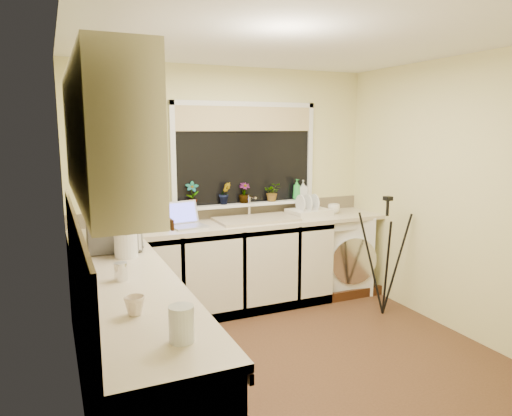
# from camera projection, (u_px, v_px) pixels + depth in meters

# --- Properties ---
(floor) EXTENTS (3.20, 3.20, 0.00)m
(floor) POSITION_uv_depth(u_px,v_px,m) (293.00, 358.00, 3.78)
(floor) COLOR brown
(floor) RESTS_ON ground
(ceiling) EXTENTS (3.20, 3.20, 0.00)m
(ceiling) POSITION_uv_depth(u_px,v_px,m) (298.00, 41.00, 3.37)
(ceiling) COLOR white
(ceiling) RESTS_ON ground
(wall_back) EXTENTS (3.20, 0.00, 3.20)m
(wall_back) POSITION_uv_depth(u_px,v_px,m) (227.00, 186.00, 4.93)
(wall_back) COLOR beige
(wall_back) RESTS_ON ground
(wall_front) EXTENTS (3.20, 0.00, 3.20)m
(wall_front) POSITION_uv_depth(u_px,v_px,m) (447.00, 258.00, 2.23)
(wall_front) COLOR beige
(wall_front) RESTS_ON ground
(wall_left) EXTENTS (0.00, 3.00, 3.00)m
(wall_left) POSITION_uv_depth(u_px,v_px,m) (71.00, 226.00, 2.94)
(wall_left) COLOR beige
(wall_left) RESTS_ON ground
(wall_right) EXTENTS (0.00, 3.00, 3.00)m
(wall_right) POSITION_uv_depth(u_px,v_px,m) (453.00, 196.00, 4.22)
(wall_right) COLOR beige
(wall_right) RESTS_ON ground
(base_cabinet_back) EXTENTS (2.55, 0.60, 0.86)m
(base_cabinet_back) POSITION_uv_depth(u_px,v_px,m) (208.00, 271.00, 4.66)
(base_cabinet_back) COLOR silver
(base_cabinet_back) RESTS_ON floor
(base_cabinet_left) EXTENTS (0.54, 2.40, 0.86)m
(base_cabinet_left) POSITION_uv_depth(u_px,v_px,m) (133.00, 356.00, 2.92)
(base_cabinet_left) COLOR silver
(base_cabinet_left) RESTS_ON floor
(worktop_back) EXTENTS (3.20, 0.60, 0.04)m
(worktop_back) POSITION_uv_depth(u_px,v_px,m) (238.00, 224.00, 4.72)
(worktop_back) COLOR beige
(worktop_back) RESTS_ON base_cabinet_back
(worktop_left) EXTENTS (0.60, 2.40, 0.04)m
(worktop_left) POSITION_uv_depth(u_px,v_px,m) (130.00, 287.00, 2.85)
(worktop_left) COLOR beige
(worktop_left) RESTS_ON base_cabinet_left
(upper_cabinet) EXTENTS (0.28, 1.90, 0.70)m
(upper_cabinet) POSITION_uv_depth(u_px,v_px,m) (100.00, 134.00, 2.50)
(upper_cabinet) COLOR silver
(upper_cabinet) RESTS_ON wall_left
(splashback_left) EXTENTS (0.02, 2.40, 0.45)m
(splashback_left) POSITION_uv_depth(u_px,v_px,m) (77.00, 253.00, 2.69)
(splashback_left) COLOR beige
(splashback_left) RESTS_ON wall_left
(splashback_back) EXTENTS (3.20, 0.02, 0.14)m
(splashback_back) POSITION_uv_depth(u_px,v_px,m) (228.00, 211.00, 4.96)
(splashback_back) COLOR beige
(splashback_back) RESTS_ON wall_back
(window_glass) EXTENTS (1.50, 0.02, 1.00)m
(window_glass) POSITION_uv_depth(u_px,v_px,m) (245.00, 155.00, 4.94)
(window_glass) COLOR black
(window_glass) RESTS_ON wall_back
(window_blind) EXTENTS (1.50, 0.02, 0.25)m
(window_blind) POSITION_uv_depth(u_px,v_px,m) (246.00, 119.00, 4.86)
(window_blind) COLOR tan
(window_blind) RESTS_ON wall_back
(windowsill) EXTENTS (1.60, 0.14, 0.03)m
(windowsill) POSITION_uv_depth(u_px,v_px,m) (247.00, 204.00, 4.98)
(windowsill) COLOR white
(windowsill) RESTS_ON wall_back
(sink) EXTENTS (0.82, 0.46, 0.03)m
(sink) POSITION_uv_depth(u_px,v_px,m) (256.00, 219.00, 4.79)
(sink) COLOR tan
(sink) RESTS_ON worktop_back
(faucet) EXTENTS (0.03, 0.03, 0.24)m
(faucet) POSITION_uv_depth(u_px,v_px,m) (249.00, 206.00, 4.94)
(faucet) COLOR silver
(faucet) RESTS_ON worktop_back
(washing_machine) EXTENTS (0.73, 0.71, 0.88)m
(washing_machine) POSITION_uv_depth(u_px,v_px,m) (337.00, 252.00, 5.33)
(washing_machine) COLOR white
(washing_machine) RESTS_ON floor
(laptop) EXTENTS (0.36, 0.36, 0.23)m
(laptop) POSITION_uv_depth(u_px,v_px,m) (186.00, 220.00, 4.51)
(laptop) COLOR #A9AAB2
(laptop) RESTS_ON worktop_back
(kettle) EXTENTS (0.17, 0.17, 0.22)m
(kettle) POSITION_uv_depth(u_px,v_px,m) (126.00, 242.00, 3.42)
(kettle) COLOR white
(kettle) RESTS_ON worktop_left
(dish_rack) EXTENTS (0.45, 0.35, 0.06)m
(dish_rack) POSITION_uv_depth(u_px,v_px,m) (309.00, 212.00, 5.08)
(dish_rack) COLOR silver
(dish_rack) RESTS_ON worktop_back
(tripod) EXTENTS (0.61, 0.61, 1.18)m
(tripod) POSITION_uv_depth(u_px,v_px,m) (385.00, 256.00, 4.60)
(tripod) COLOR black
(tripod) RESTS_ON floor
(glass_jug) EXTENTS (0.11, 0.11, 0.16)m
(glass_jug) POSITION_uv_depth(u_px,v_px,m) (181.00, 324.00, 2.06)
(glass_jug) COLOR silver
(glass_jug) RESTS_ON worktop_left
(steel_jar) EXTENTS (0.08, 0.08, 0.11)m
(steel_jar) POSITION_uv_depth(u_px,v_px,m) (121.00, 272.00, 2.90)
(steel_jar) COLOR silver
(steel_jar) RESTS_ON worktop_left
(microwave) EXTENTS (0.43, 0.61, 0.33)m
(microwave) POSITION_uv_depth(u_px,v_px,m) (113.00, 226.00, 3.73)
(microwave) COLOR white
(microwave) RESTS_ON worktop_left
(plant_a) EXTENTS (0.15, 0.12, 0.26)m
(plant_a) POSITION_uv_depth(u_px,v_px,m) (192.00, 194.00, 4.71)
(plant_a) COLOR #999999
(plant_a) RESTS_ON windowsill
(plant_b) EXTENTS (0.13, 0.11, 0.23)m
(plant_b) POSITION_uv_depth(u_px,v_px,m) (225.00, 193.00, 4.86)
(plant_b) COLOR #999999
(plant_b) RESTS_ON windowsill
(plant_c) EXTENTS (0.13, 0.13, 0.21)m
(plant_c) POSITION_uv_depth(u_px,v_px,m) (244.00, 193.00, 4.94)
(plant_c) COLOR #999999
(plant_c) RESTS_ON windowsill
(plant_d) EXTENTS (0.22, 0.21, 0.20)m
(plant_d) POSITION_uv_depth(u_px,v_px,m) (272.00, 192.00, 5.06)
(plant_d) COLOR #999999
(plant_d) RESTS_ON windowsill
(soap_bottle_green) EXTENTS (0.09, 0.10, 0.22)m
(soap_bottle_green) POSITION_uv_depth(u_px,v_px,m) (297.00, 189.00, 5.19)
(soap_bottle_green) COLOR green
(soap_bottle_green) RESTS_ON windowsill
(soap_bottle_clear) EXTENTS (0.12, 0.13, 0.21)m
(soap_bottle_clear) POSITION_uv_depth(u_px,v_px,m) (303.00, 190.00, 5.23)
(soap_bottle_clear) COLOR #999999
(soap_bottle_clear) RESTS_ON windowsill
(cup_back) EXTENTS (0.16, 0.16, 0.10)m
(cup_back) POSITION_uv_depth(u_px,v_px,m) (334.00, 209.00, 5.18)
(cup_back) COLOR white
(cup_back) RESTS_ON worktop_back
(cup_left) EXTENTS (0.11, 0.11, 0.10)m
(cup_left) POSITION_uv_depth(u_px,v_px,m) (135.00, 306.00, 2.37)
(cup_left) COLOR beige
(cup_left) RESTS_ON worktop_left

